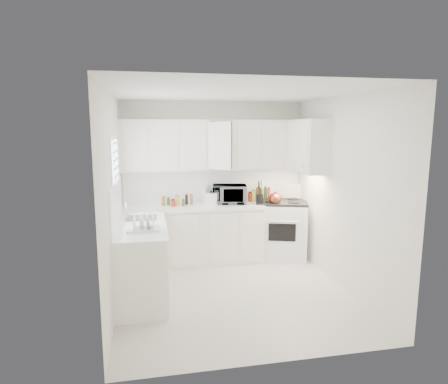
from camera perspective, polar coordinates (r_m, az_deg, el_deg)
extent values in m
plane|color=silver|center=(5.34, 1.50, -14.60)|extent=(3.20, 3.20, 0.00)
plane|color=white|center=(4.89, 1.63, 14.43)|extent=(3.20, 3.20, 0.00)
plane|color=white|center=(6.50, -1.53, 1.71)|extent=(3.00, 0.00, 3.00)
plane|color=white|center=(3.44, 7.44, -5.33)|extent=(3.00, 0.00, 3.00)
plane|color=white|center=(4.85, -15.99, -1.30)|extent=(0.00, 3.20, 3.20)
plane|color=white|center=(5.48, 17.06, -0.16)|extent=(0.00, 3.20, 3.20)
cube|color=white|center=(6.21, -4.59, -2.20)|extent=(2.24, 0.64, 0.05)
cube|color=white|center=(5.11, -12.14, -4.92)|extent=(0.64, 1.62, 0.05)
cube|color=white|center=(6.50, -1.51, 1.04)|extent=(2.98, 0.02, 0.55)
cube|color=white|center=(5.06, -15.66, -1.72)|extent=(0.02, 1.60, 0.55)
imported|color=gray|center=(6.33, 0.82, -0.02)|extent=(0.59, 0.40, 0.37)
cylinder|color=white|center=(6.43, -2.83, -0.32)|extent=(0.12, 0.12, 0.27)
cylinder|color=#A15E2B|center=(6.29, -8.91, -1.30)|extent=(0.06, 0.06, 0.13)
cylinder|color=#226622|center=(6.20, -8.18, -1.43)|extent=(0.06, 0.06, 0.13)
cylinder|color=red|center=(6.29, -7.54, -1.26)|extent=(0.06, 0.06, 0.13)
cylinder|color=gold|center=(6.21, -6.80, -1.39)|extent=(0.06, 0.06, 0.13)
cylinder|color=brown|center=(6.30, -6.18, -1.21)|extent=(0.06, 0.06, 0.13)
cylinder|color=black|center=(6.22, -5.42, -1.34)|extent=(0.06, 0.06, 0.13)
cylinder|color=#A15E2B|center=(6.32, -4.83, -1.17)|extent=(0.06, 0.06, 0.13)
cylinder|color=red|center=(6.53, 3.71, -0.54)|extent=(0.06, 0.06, 0.19)
cylinder|color=gold|center=(6.49, 4.31, -0.62)|extent=(0.06, 0.06, 0.19)
cylinder|color=brown|center=(6.56, 4.64, -0.51)|extent=(0.06, 0.06, 0.19)
cylinder|color=black|center=(6.52, 5.25, -0.58)|extent=(0.06, 0.06, 0.19)
cylinder|color=#A15E2B|center=(6.59, 5.56, -0.48)|extent=(0.06, 0.06, 0.19)
cylinder|color=#226622|center=(6.55, 6.17, -0.55)|extent=(0.06, 0.06, 0.19)
cylinder|color=red|center=(6.62, 6.47, -0.45)|extent=(0.06, 0.06, 0.19)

